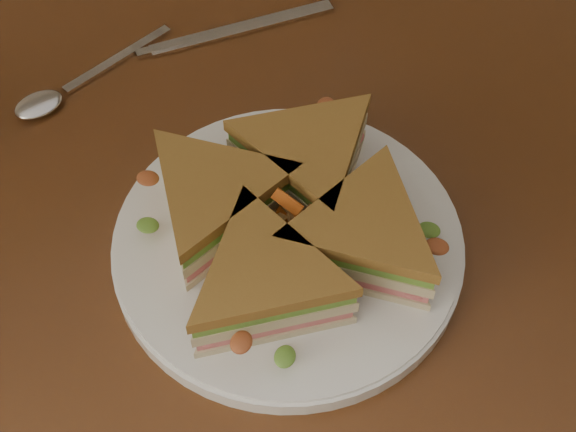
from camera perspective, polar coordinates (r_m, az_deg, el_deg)
The scene contains 6 objects.
table at distance 0.83m, azimuth -4.07°, elevation -0.11°, with size 1.20×0.80×0.75m.
plate at distance 0.68m, azimuth 0.00°, elevation -2.05°, with size 0.29×0.29×0.02m, color white.
sandwich_wedges at distance 0.65m, azimuth 0.00°, elevation -0.26°, with size 0.30×0.30×0.06m.
crisps_mound at distance 0.65m, azimuth 0.00°, elevation -0.46°, with size 0.09×0.09×0.05m, color #D7601B, non-canonical shape.
spoon at distance 0.82m, azimuth -15.99°, elevation 8.36°, with size 0.18×0.05×0.01m.
knife at distance 0.86m, azimuth -4.17°, elevation 12.92°, with size 0.21×0.07×0.00m.
Camera 1 is at (-0.23, -0.42, 1.32)m, focal length 50.00 mm.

